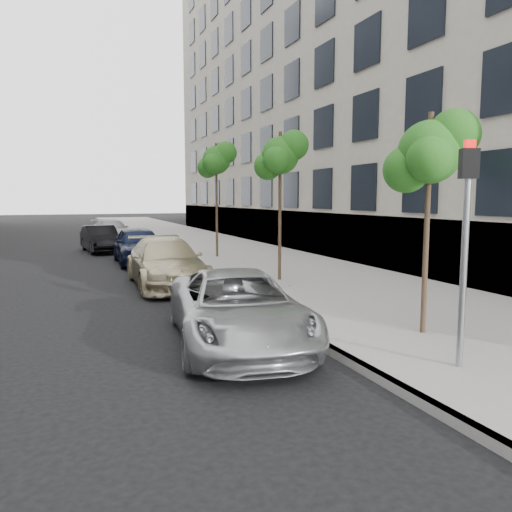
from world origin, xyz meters
TOP-DOWN VIEW (x-y plane):
  - ground at (0.00, 0.00)m, footprint 160.00×160.00m
  - sidewalk at (4.30, 24.00)m, footprint 6.40×72.00m
  - curb at (1.18, 24.00)m, footprint 0.15×72.00m
  - tree_near at (3.23, 1.50)m, footprint 1.53×1.33m
  - tree_mid at (3.23, 8.00)m, footprint 1.52×1.32m
  - tree_far at (3.23, 14.50)m, footprint 1.56×1.36m
  - signal_pole at (2.43, -0.23)m, footprint 0.29×0.26m
  - minivan at (-0.10, 2.49)m, footprint 2.86×4.98m
  - suv at (-0.10, 8.91)m, footprint 2.08×4.91m
  - sedan_blue at (-0.10, 14.45)m, footprint 1.82×4.39m
  - sedan_black at (-1.18, 19.48)m, footprint 1.81×4.04m
  - sedan_rear at (-0.10, 25.46)m, footprint 2.40×4.69m

SIDE VIEW (x-z plane):
  - ground at x=0.00m, z-range 0.00..0.00m
  - sidewalk at x=4.30m, z-range 0.00..0.14m
  - curb at x=1.18m, z-range 0.00..0.14m
  - sedan_black at x=-1.18m, z-range 0.00..1.29m
  - sedan_rear at x=-0.10m, z-range 0.00..1.30m
  - minivan at x=-0.10m, z-range 0.00..1.31m
  - suv at x=-0.10m, z-range 0.00..1.41m
  - sedan_blue at x=-0.10m, z-range 0.00..1.49m
  - signal_pole at x=2.43m, z-range 0.54..3.84m
  - tree_near at x=3.23m, z-range 1.41..5.45m
  - tree_mid at x=3.23m, z-range 1.62..6.11m
  - tree_far at x=3.23m, z-range 1.77..6.59m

